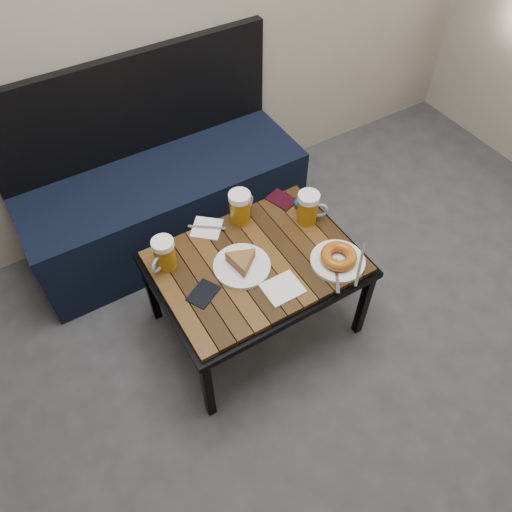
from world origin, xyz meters
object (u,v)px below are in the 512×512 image
plate_pie (242,263)px  plate_bagel (338,258)px  passport_navy (203,294)px  knit_pouch (307,202)px  cafe_table (256,267)px  beer_mug_left (164,254)px  beer_mug_centre (240,207)px  beer_mug_right (308,208)px  passport_burgundy (282,200)px  bench (164,198)px

plate_pie → plate_bagel: 0.39m
plate_pie → passport_navy: size_ratio=1.91×
knit_pouch → cafe_table: bearing=-157.0°
beer_mug_left → knit_pouch: bearing=149.0°
beer_mug_centre → passport_navy: (-0.32, -0.27, -0.07)m
beer_mug_right → knit_pouch: (0.05, 0.07, -0.05)m
cafe_table → passport_navy: passport_navy is taller
beer_mug_right → passport_burgundy: (-0.03, 0.16, -0.07)m
cafe_table → plate_pie: size_ratio=3.62×
passport_navy → knit_pouch: 0.65m
beer_mug_left → plate_pie: bearing=117.1°
plate_bagel → knit_pouch: 0.34m
beer_mug_centre → passport_navy: 0.43m
beer_mug_centre → cafe_table: bearing=-126.9°
plate_pie → cafe_table: bearing=1.2°
plate_pie → passport_navy: plate_pie is taller
plate_bagel → knit_pouch: plate_bagel is taller
beer_mug_left → knit_pouch: 0.69m
beer_mug_left → passport_navy: size_ratio=1.19×
plate_pie → plate_bagel: size_ratio=0.87×
bench → passport_burgundy: size_ratio=11.22×
bench → beer_mug_right: bench is taller
bench → knit_pouch: bench is taller
bench → cafe_table: (0.10, -0.74, 0.16)m
beer_mug_centre → passport_navy: beer_mug_centre is taller
bench → beer_mug_left: 0.67m
plate_pie → passport_burgundy: 0.43m
bench → cafe_table: bench is taller
cafe_table → knit_pouch: 0.40m
beer_mug_centre → plate_pie: beer_mug_centre is taller
plate_bagel → passport_navy: 0.56m
beer_mug_right → passport_burgundy: 0.18m
knit_pouch → beer_mug_centre: bearing=164.5°
beer_mug_centre → knit_pouch: 0.31m
plate_pie → knit_pouch: 0.45m
beer_mug_left → passport_navy: (0.06, -0.20, -0.07)m
passport_navy → cafe_table: bearing=69.6°
beer_mug_left → beer_mug_centre: bearing=160.3°
beer_mug_left → passport_navy: beer_mug_left is taller
bench → beer_mug_left: size_ratio=9.71×
passport_navy → knit_pouch: (0.62, 0.19, 0.02)m
plate_bagel → knit_pouch: size_ratio=2.17×
passport_burgundy → plate_bagel: bearing=-109.2°
beer_mug_left → plate_pie: beer_mug_left is taller
plate_bagel → passport_navy: (-0.54, 0.14, -0.02)m
beer_mug_centre → plate_pie: bearing=-140.8°
beer_mug_right → beer_mug_left: bearing=-155.3°
beer_mug_left → knit_pouch: beer_mug_left is taller
cafe_table → beer_mug_right: size_ratio=5.60×
beer_mug_centre → beer_mug_right: bearing=-53.9°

